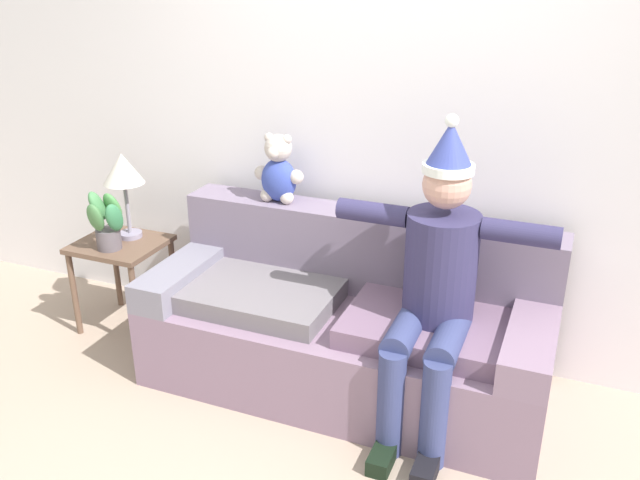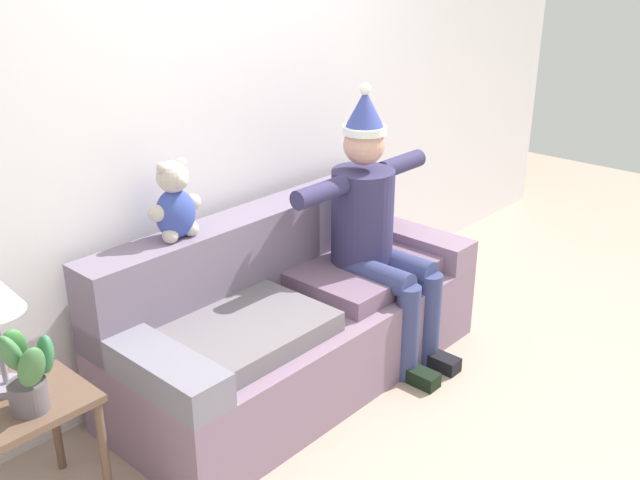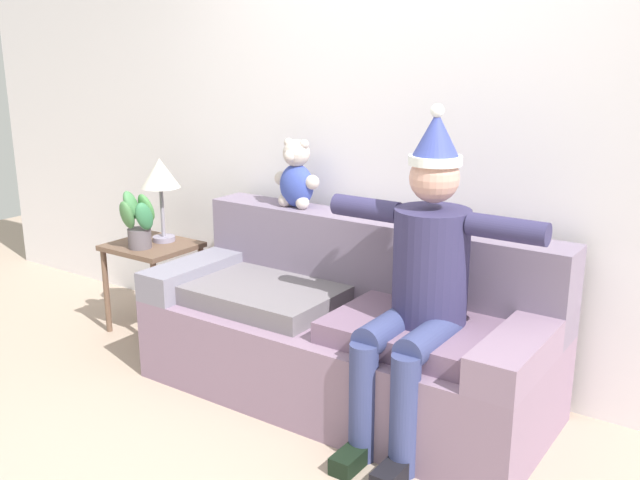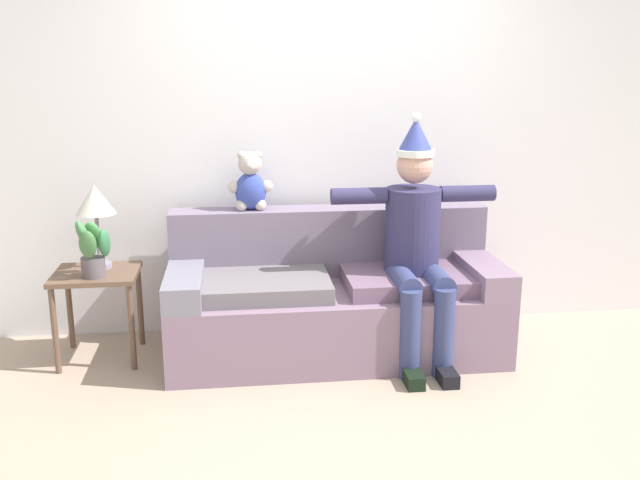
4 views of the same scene
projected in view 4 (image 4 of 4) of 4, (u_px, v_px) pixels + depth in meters
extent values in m
plane|color=tan|center=(363.00, 430.00, 3.52)|extent=(10.00, 10.00, 0.00)
cube|color=silver|center=(324.00, 132.00, 4.68)|extent=(7.00, 0.10, 2.70)
cube|color=gray|center=(335.00, 320.00, 4.42)|extent=(2.07, 0.86, 0.44)
cube|color=slate|center=(329.00, 240.00, 4.61)|extent=(2.07, 0.24, 0.44)
cube|color=slate|center=(185.00, 280.00, 4.24)|extent=(0.22, 0.86, 0.16)
cube|color=gray|center=(478.00, 270.00, 4.46)|extent=(0.22, 0.86, 0.16)
cube|color=slate|center=(261.00, 284.00, 4.25)|extent=(0.83, 0.60, 0.10)
cube|color=slate|center=(410.00, 279.00, 4.36)|extent=(0.83, 0.60, 0.10)
cylinder|color=#322E55|center=(412.00, 230.00, 4.31)|extent=(0.34, 0.34, 0.52)
sphere|color=tan|center=(415.00, 165.00, 4.22)|extent=(0.22, 0.22, 0.22)
cylinder|color=white|center=(415.00, 153.00, 4.20)|extent=(0.23, 0.23, 0.04)
cone|color=#374395|center=(416.00, 134.00, 4.17)|extent=(0.21, 0.21, 0.20)
sphere|color=white|center=(416.00, 117.00, 4.14)|extent=(0.06, 0.06, 0.06)
cylinder|color=navy|center=(403.00, 280.00, 4.17)|extent=(0.14, 0.40, 0.14)
cylinder|color=navy|center=(410.00, 334.00, 4.05)|extent=(0.13, 0.13, 0.54)
cube|color=black|center=(412.00, 377.00, 4.03)|extent=(0.10, 0.24, 0.08)
cylinder|color=navy|center=(436.00, 279.00, 4.20)|extent=(0.14, 0.40, 0.14)
cylinder|color=navy|center=(443.00, 333.00, 4.07)|extent=(0.13, 0.13, 0.54)
cube|color=black|center=(446.00, 375.00, 4.05)|extent=(0.10, 0.24, 0.08)
cylinder|color=#322E55|center=(359.00, 196.00, 4.22)|extent=(0.34, 0.10, 0.10)
cylinder|color=#322E55|center=(467.00, 193.00, 4.30)|extent=(0.34, 0.10, 0.10)
ellipsoid|color=#3748A3|center=(251.00, 191.00, 4.46)|extent=(0.20, 0.16, 0.24)
sphere|color=beige|center=(250.00, 163.00, 4.42)|extent=(0.15, 0.15, 0.15)
sphere|color=beige|center=(250.00, 166.00, 4.36)|extent=(0.07, 0.07, 0.07)
sphere|color=beige|center=(241.00, 155.00, 4.40)|extent=(0.05, 0.05, 0.05)
sphere|color=beige|center=(258.00, 155.00, 4.41)|extent=(0.05, 0.05, 0.05)
sphere|color=beige|center=(234.00, 187.00, 4.44)|extent=(0.08, 0.08, 0.08)
sphere|color=beige|center=(242.00, 205.00, 4.45)|extent=(0.08, 0.08, 0.08)
sphere|color=beige|center=(267.00, 186.00, 4.47)|extent=(0.08, 0.08, 0.08)
sphere|color=beige|center=(260.00, 205.00, 4.46)|extent=(0.08, 0.08, 0.08)
cube|color=brown|center=(96.00, 274.00, 4.25)|extent=(0.50, 0.45, 0.03)
cylinder|color=brown|center=(55.00, 331.00, 4.10)|extent=(0.04, 0.04, 0.53)
cylinder|color=brown|center=(132.00, 328.00, 4.16)|extent=(0.04, 0.04, 0.53)
cylinder|color=brown|center=(70.00, 308.00, 4.48)|extent=(0.04, 0.04, 0.53)
cylinder|color=brown|center=(140.00, 305.00, 4.53)|extent=(0.04, 0.04, 0.53)
cylinder|color=gray|center=(100.00, 265.00, 4.33)|extent=(0.14, 0.14, 0.03)
cylinder|color=gray|center=(98.00, 239.00, 4.29)|extent=(0.02, 0.02, 0.31)
cone|color=beige|center=(95.00, 199.00, 4.23)|extent=(0.24, 0.24, 0.18)
cylinder|color=#5D545B|center=(93.00, 267.00, 4.14)|extent=(0.14, 0.14, 0.12)
ellipsoid|color=#347648|center=(104.00, 243.00, 4.09)|extent=(0.09, 0.17, 0.21)
ellipsoid|color=#458543|center=(94.00, 235.00, 4.15)|extent=(0.13, 0.12, 0.20)
ellipsoid|color=#437D48|center=(83.00, 234.00, 4.07)|extent=(0.13, 0.15, 0.20)
ellipsoid|color=#437642|center=(88.00, 244.00, 4.02)|extent=(0.11, 0.11, 0.19)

